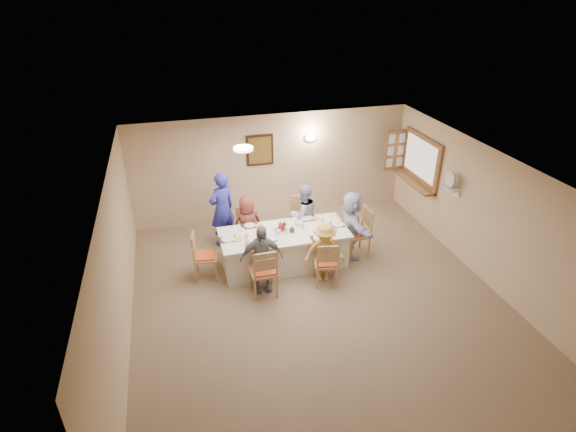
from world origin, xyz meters
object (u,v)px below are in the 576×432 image
object	(u,v)px
chair_front_right	(326,262)
condiment_ketchup	(280,226)
chair_right_end	(357,232)
dining_table	(284,248)
diner_right_end	(351,225)
chair_front_left	(263,270)
chair_left_end	(205,255)
chair_back_right	(301,220)
caregiver	(222,209)
diner_front_left	(262,259)
chair_back_left	(247,230)
diner_front_right	(324,252)
serving_hatch	(421,160)
desk_fan	(451,182)
diner_back_right	(303,215)
diner_back_left	(248,225)

from	to	relation	value
chair_front_right	condiment_ketchup	size ratio (longest dim) A/B	3.98
chair_right_end	dining_table	bearing A→B (deg)	-92.49
chair_right_end	condiment_ketchup	distance (m)	1.65
condiment_ketchup	diner_right_end	bearing A→B (deg)	-1.64
chair_front_left	dining_table	bearing A→B (deg)	-127.26
chair_front_right	chair_left_end	distance (m)	2.29
chair_back_right	chair_front_right	world-z (taller)	chair_back_right
chair_front_left	condiment_ketchup	xyz separation A→B (m)	(0.54, 0.84, 0.37)
chair_front_left	diner_right_end	world-z (taller)	diner_right_end
chair_front_right	diner_right_end	world-z (taller)	diner_right_end
dining_table	caregiver	bearing A→B (deg)	132.40
diner_front_left	chair_back_left	bearing A→B (deg)	93.30
diner_front_right	caregiver	xyz separation A→B (m)	(-1.65, 1.83, 0.23)
chair_right_end	chair_back_right	bearing A→B (deg)	-132.59
serving_hatch	chair_right_end	distance (m)	2.46
chair_back_right	diner_front_left	distance (m)	1.91
chair_back_right	condiment_ketchup	bearing A→B (deg)	-124.85
serving_hatch	chair_back_right	size ratio (longest dim) A/B	1.46
desk_fan	chair_back_right	xyz separation A→B (m)	(-2.81, 1.05, -1.04)
diner_back_right	chair_back_left	bearing A→B (deg)	-16.90
condiment_ketchup	diner_back_left	bearing A→B (deg)	130.13
chair_front_right	diner_back_left	xyz separation A→B (m)	(-1.20, 1.48, 0.17)
serving_hatch	diner_back_left	size ratio (longest dim) A/B	1.17
serving_hatch	chair_front_right	size ratio (longest dim) A/B	1.58
diner_front_left	desk_fan	bearing A→B (deg)	9.38
caregiver	condiment_ketchup	world-z (taller)	caregiver
diner_front_right	diner_right_end	world-z (taller)	diner_right_end
chair_right_end	diner_back_left	xyz separation A→B (m)	(-2.15, 0.68, 0.13)
chair_back_left	chair_back_right	size ratio (longest dim) A/B	0.90
diner_front_left	diner_right_end	world-z (taller)	diner_right_end
chair_left_end	diner_back_right	world-z (taller)	diner_back_right
chair_back_right	diner_front_right	bearing A→B (deg)	-83.67
diner_back_right	diner_front_right	xyz separation A→B (m)	(0.00, -1.36, -0.09)
serving_hatch	chair_back_left	bearing A→B (deg)	-175.87
serving_hatch	chair_front_left	bearing A→B (deg)	-155.26
dining_table	diner_back_right	bearing A→B (deg)	48.58
chair_left_end	diner_back_right	size ratio (longest dim) A/B	0.69
dining_table	caregiver	size ratio (longest dim) A/B	1.51
condiment_ketchup	chair_front_left	bearing A→B (deg)	-122.53
diner_front_left	diner_right_end	size ratio (longest dim) A/B	0.94
chair_left_end	diner_right_end	world-z (taller)	diner_right_end
serving_hatch	diner_back_right	bearing A→B (deg)	-171.86
diner_front_left	condiment_ketchup	xyz separation A→B (m)	(0.54, 0.72, 0.20)
chair_front_right	chair_back_right	bearing A→B (deg)	-78.44
dining_table	chair_left_end	distance (m)	1.55
serving_hatch	desk_fan	world-z (taller)	serving_hatch
dining_table	condiment_ketchup	size ratio (longest dim) A/B	10.55
diner_back_left	caregiver	xyz separation A→B (m)	(-0.45, 0.47, 0.19)
serving_hatch	chair_front_left	xyz separation A→B (m)	(-4.12, -1.90, -0.99)
caregiver	chair_right_end	bearing A→B (deg)	129.28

